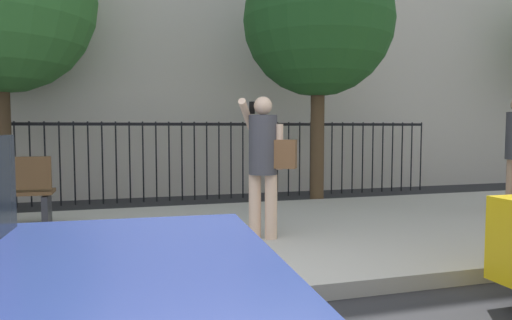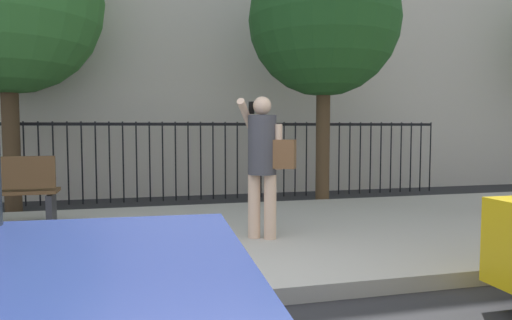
{
  "view_description": "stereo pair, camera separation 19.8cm",
  "coord_description": "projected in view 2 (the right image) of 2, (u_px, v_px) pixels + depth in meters",
  "views": [
    {
      "loc": [
        -0.8,
        -3.59,
        1.49
      ],
      "look_at": [
        0.83,
        2.04,
        1.08
      ],
      "focal_mm": 32.82,
      "sensor_mm": 36.0,
      "label": 1
    },
    {
      "loc": [
        -0.61,
        -3.64,
        1.49
      ],
      "look_at": [
        0.83,
        2.04,
        1.08
      ],
      "focal_mm": 32.82,
      "sensor_mm": 36.0,
      "label": 2
    }
  ],
  "objects": [
    {
      "name": "street_tree_mid",
      "position": [
        324.0,
        21.0,
        8.6
      ],
      "size": [
        2.78,
        2.78,
        4.85
      ],
      "color": "#4C3823",
      "rests_on": "ground"
    },
    {
      "name": "iron_fence",
      "position": [
        169.0,
        150.0,
        9.41
      ],
      "size": [
        12.03,
        0.04,
        1.6
      ],
      "color": "black",
      "rests_on": "ground"
    },
    {
      "name": "pedestrian_on_phone",
      "position": [
        264.0,
        157.0,
        5.58
      ],
      "size": [
        0.72,
        0.61,
        1.7
      ],
      "color": "beige",
      "rests_on": "sidewalk"
    },
    {
      "name": "ground_plane",
      "position": [
        219.0,
        312.0,
        3.78
      ],
      "size": [
        60.0,
        60.0,
        0.0
      ],
      "primitive_type": "plane",
      "color": "#28282B"
    },
    {
      "name": "street_tree_near",
      "position": [
        6.0,
        0.0,
        7.99
      ],
      "size": [
        3.24,
        3.24,
        5.3
      ],
      "color": "#4C3823",
      "rests_on": "ground"
    },
    {
      "name": "sidewalk",
      "position": [
        189.0,
        239.0,
        5.9
      ],
      "size": [
        28.0,
        4.4,
        0.15
      ],
      "primitive_type": "cube",
      "color": "#B2ADA3",
      "rests_on": "ground"
    }
  ]
}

